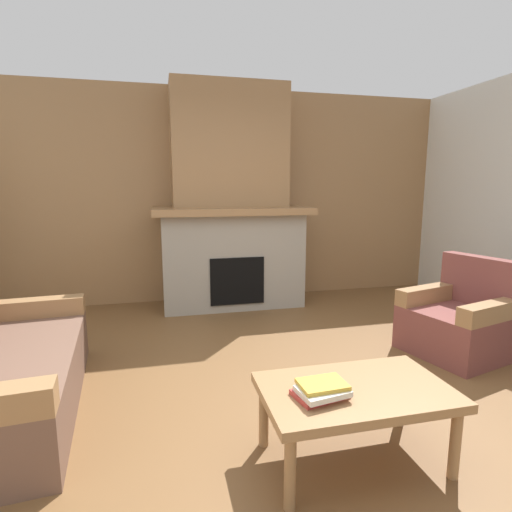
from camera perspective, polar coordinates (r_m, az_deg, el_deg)
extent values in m
plane|color=brown|center=(2.87, 6.45, -21.25)|extent=(9.00, 9.00, 0.00)
cube|color=#997047|center=(5.38, -4.29, 8.41)|extent=(6.00, 0.12, 2.70)
cube|color=gray|center=(5.05, -3.44, -0.52)|extent=(1.70, 0.70, 1.15)
cube|color=black|center=(4.77, -2.72, -3.51)|extent=(0.64, 0.08, 0.56)
cube|color=#997047|center=(4.93, -3.41, 6.43)|extent=(1.90, 0.82, 0.08)
cube|color=#997047|center=(5.09, -3.81, 15.27)|extent=(1.40, 0.50, 1.47)
cube|color=brown|center=(3.21, -31.73, -15.16)|extent=(1.00, 1.87, 0.40)
cube|color=#997047|center=(3.88, -29.40, -6.47)|extent=(0.85, 0.23, 0.15)
cube|color=brown|center=(4.07, 26.51, -9.56)|extent=(0.93, 0.93, 0.40)
cube|color=brown|center=(4.21, 29.41, -3.16)|extent=(0.33, 0.77, 0.45)
cube|color=#997047|center=(4.17, 23.33, -4.93)|extent=(0.77, 0.33, 0.15)
cube|color=#997047|center=(3.83, 30.61, -6.77)|extent=(0.77, 0.33, 0.15)
cube|color=#997047|center=(2.31, 13.91, -18.13)|extent=(1.00, 0.60, 0.05)
cylinder|color=#997047|center=(2.09, 4.85, -28.18)|extent=(0.06, 0.06, 0.38)
cylinder|color=#997047|center=(2.47, 26.38, -22.72)|extent=(0.06, 0.06, 0.38)
cylinder|color=#997047|center=(2.47, 1.10, -21.58)|extent=(0.06, 0.06, 0.38)
cylinder|color=#997047|center=(2.80, 19.80, -18.21)|extent=(0.06, 0.06, 0.38)
cube|color=#B23833|center=(2.17, 9.03, -18.71)|extent=(0.29, 0.22, 0.03)
cube|color=beige|center=(2.14, 9.41, -18.37)|extent=(0.27, 0.22, 0.03)
cube|color=gold|center=(2.15, 9.39, -17.50)|extent=(0.24, 0.18, 0.02)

